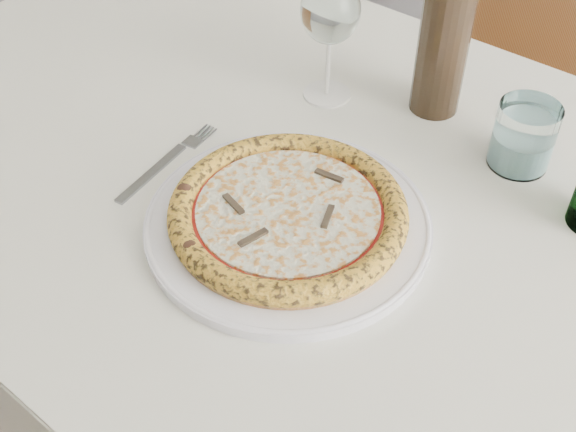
# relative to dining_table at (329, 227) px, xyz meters

# --- Properties ---
(floor) EXTENTS (5.00, 6.00, 0.02)m
(floor) POSITION_rel_dining_table_xyz_m (0.11, 0.24, -0.69)
(floor) COLOR slate
(floor) RESTS_ON ground
(dining_table) EXTENTS (1.63, 1.03, 0.76)m
(dining_table) POSITION_rel_dining_table_xyz_m (0.00, 0.00, 0.00)
(dining_table) COLOR brown
(dining_table) RESTS_ON floor
(chair_far) EXTENTS (0.53, 0.53, 0.93)m
(chair_far) POSITION_rel_dining_table_xyz_m (0.04, 0.83, -0.14)
(chair_far) COLOR brown
(chair_far) RESTS_ON floor
(plate) EXTENTS (0.36, 0.36, 0.02)m
(plate) POSITION_rel_dining_table_xyz_m (-0.00, -0.10, 0.09)
(plate) COLOR white
(plate) RESTS_ON dining_table
(pizza) EXTENTS (0.30, 0.30, 0.03)m
(pizza) POSITION_rel_dining_table_xyz_m (-0.00, -0.10, 0.11)
(pizza) COLOR #C17C45
(pizza) RESTS_ON plate
(fork) EXTENTS (0.03, 0.20, 0.00)m
(fork) POSITION_rel_dining_table_xyz_m (-0.21, -0.10, 0.08)
(fork) COLOR gray
(fork) RESTS_ON dining_table
(wine_glass) EXTENTS (0.09, 0.09, 0.19)m
(wine_glass) POSITION_rel_dining_table_xyz_m (-0.12, 0.18, 0.22)
(wine_glass) COLOR white
(wine_glass) RESTS_ON dining_table
(tumbler) EXTENTS (0.08, 0.08, 0.09)m
(tumbler) POSITION_rel_dining_table_xyz_m (0.18, 0.19, 0.12)
(tumbler) COLOR white
(tumbler) RESTS_ON dining_table
(wine_bottle) EXTENTS (0.07, 0.07, 0.30)m
(wine_bottle) POSITION_rel_dining_table_xyz_m (0.03, 0.24, 0.21)
(wine_bottle) COLOR black
(wine_bottle) RESTS_ON dining_table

